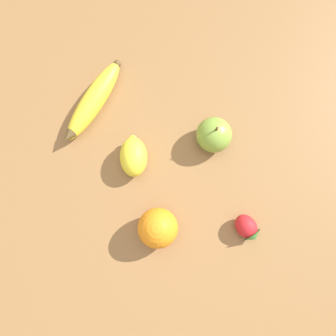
{
  "coord_description": "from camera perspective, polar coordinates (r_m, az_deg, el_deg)",
  "views": [
    {
      "loc": [
        0.1,
        -0.13,
        0.67
      ],
      "look_at": [
        0.07,
        -0.0,
        0.03
      ],
      "focal_mm": 35.0,
      "sensor_mm": 36.0,
      "label": 1
    }
  ],
  "objects": [
    {
      "name": "ground_plane",
      "position": [
        0.69,
        -5.19,
        1.25
      ],
      "size": [
        3.0,
        3.0,
        0.0
      ],
      "primitive_type": "plane",
      "color": "olive"
    },
    {
      "name": "strawberry",
      "position": [
        0.66,
        13.67,
        -10.16
      ],
      "size": [
        0.07,
        0.06,
        0.04
      ],
      "rotation": [
        0.0,
        0.0,
        5.58
      ],
      "color": "red",
      "rests_on": "ground_plane"
    },
    {
      "name": "banana",
      "position": [
        0.72,
        -12.9,
        11.32
      ],
      "size": [
        0.09,
        0.21,
        0.04
      ],
      "rotation": [
        0.0,
        0.0,
        4.47
      ],
      "color": "yellow",
      "rests_on": "ground_plane"
    },
    {
      "name": "orange",
      "position": [
        0.63,
        -1.78,
        -10.4
      ],
      "size": [
        0.08,
        0.08,
        0.08
      ],
      "color": "orange",
      "rests_on": "ground_plane"
    },
    {
      "name": "apple",
      "position": [
        0.67,
        8.0,
        5.74
      ],
      "size": [
        0.07,
        0.07,
        0.08
      ],
      "color": "olive",
      "rests_on": "ground_plane"
    },
    {
      "name": "lemon",
      "position": [
        0.66,
        -6.06,
        1.89
      ],
      "size": [
        0.08,
        0.09,
        0.05
      ],
      "rotation": [
        0.0,
        0.0,
        1.88
      ],
      "color": "yellow",
      "rests_on": "ground_plane"
    }
  ]
}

